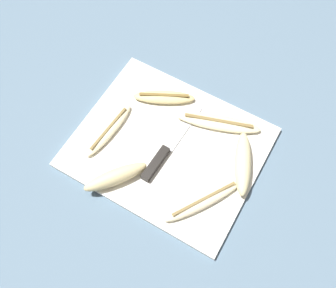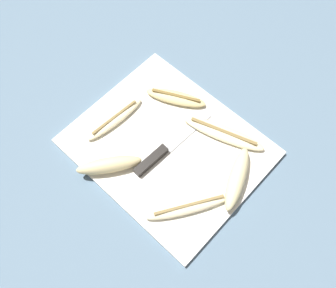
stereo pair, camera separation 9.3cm
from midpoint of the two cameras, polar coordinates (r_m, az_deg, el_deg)
ground_plane at (r=0.95m, az=-2.79°, el=-0.87°), size 4.00×4.00×0.00m
cutting_board at (r=0.94m, az=-2.80°, el=-0.71°), size 0.43×0.36×0.01m
knife at (r=0.92m, az=-3.59°, el=-2.04°), size 0.03×0.24×0.02m
banana_soft_right at (r=0.91m, az=7.97°, el=-3.09°), size 0.10×0.16×0.04m
banana_spotted_left at (r=1.00m, az=-3.25°, el=6.54°), size 0.16×0.11×0.02m
banana_cream_curved at (r=0.96m, az=4.60°, el=2.84°), size 0.21×0.11×0.02m
banana_pale_long at (r=0.97m, az=-11.30°, el=1.71°), size 0.04×0.17×0.02m
banana_bright_far at (r=0.88m, az=2.17°, el=-8.47°), size 0.13×0.19×0.02m
banana_ripe_center at (r=0.90m, az=-10.56°, el=-5.02°), size 0.12×0.14×0.04m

